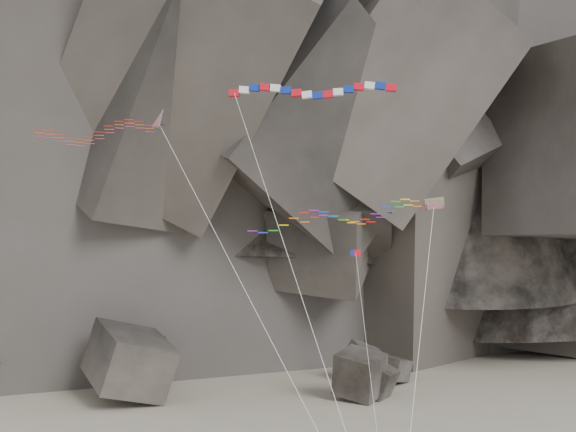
{
  "coord_description": "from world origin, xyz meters",
  "views": [
    {
      "loc": [
        -3.43,
        -42.49,
        16.13
      ],
      "look_at": [
        0.22,
        6.0,
        17.58
      ],
      "focal_mm": 45.0,
      "sensor_mm": 36.0,
      "label": 1
    }
  ],
  "objects": [
    {
      "name": "headland",
      "position": [
        0.0,
        70.0,
        42.0
      ],
      "size": [
        110.0,
        70.0,
        84.0
      ],
      "primitive_type": null,
      "color": "#4D453F",
      "rests_on": "ground"
    },
    {
      "name": "boulder_field",
      "position": [
        -14.56,
        32.0,
        2.15
      ],
      "size": [
        56.58,
        16.21,
        8.17
      ],
      "color": "#47423F",
      "rests_on": "ground"
    },
    {
      "name": "delta_kite",
      "position": [
        -12.51,
        4.02,
        22.85
      ],
      "size": [
        19.73,
        17.51,
        22.77
      ],
      "rotation": [
        0.0,
        0.0,
        0.43
      ],
      "color": "red",
      "rests_on": "ground"
    },
    {
      "name": "banner_kite",
      "position": [
        1.6,
        3.79,
        25.56
      ],
      "size": [
        10.84,
        17.5,
        24.47
      ],
      "rotation": [
        0.0,
        0.0,
        -0.17
      ],
      "color": "red",
      "rests_on": "ground"
    },
    {
      "name": "parafoil_kite",
      "position": [
        2.69,
        0.04,
        17.41
      ],
      "size": [
        12.24,
        12.75,
        16.81
      ],
      "rotation": [
        0.0,
        0.0,
        -0.13
      ],
      "color": "yellow",
      "rests_on": "ground"
    },
    {
      "name": "pennant_kite",
      "position": [
        3.86,
        -0.99,
        12.98
      ],
      "size": [
        1.01,
        13.64,
        13.61
      ],
      "rotation": [
        0.0,
        0.0,
        -0.16
      ],
      "color": "red",
      "rests_on": "ground"
    }
  ]
}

